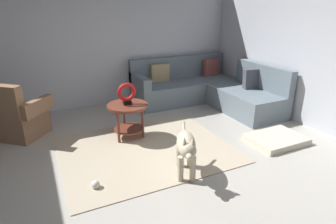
% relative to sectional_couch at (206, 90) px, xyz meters
% --- Properties ---
extents(ground_plane, '(6.00, 6.00, 0.10)m').
position_rel_sectional_couch_xyz_m(ground_plane, '(-1.99, -2.01, -0.34)').
color(ground_plane, '#B7B2A8').
extents(wall_back, '(6.00, 0.12, 2.70)m').
position_rel_sectional_couch_xyz_m(wall_back, '(-1.99, 0.93, 1.06)').
color(wall_back, silver).
rests_on(wall_back, ground_plane).
extents(area_rug, '(2.30, 1.90, 0.01)m').
position_rel_sectional_couch_xyz_m(area_rug, '(-1.84, -1.31, -0.29)').
color(area_rug, '#BCAD93').
rests_on(area_rug, ground_plane).
extents(sectional_couch, '(2.20, 2.25, 0.88)m').
position_rel_sectional_couch_xyz_m(sectional_couch, '(0.00, 0.00, 0.00)').
color(sectional_couch, slate).
rests_on(sectional_couch, ground_plane).
extents(armchair, '(1.00, 0.98, 0.88)m').
position_rel_sectional_couch_xyz_m(armchair, '(-3.43, -0.10, 0.03)').
color(armchair, '#936B4C').
rests_on(armchair, ground_plane).
extents(side_table, '(0.60, 0.60, 0.54)m').
position_rel_sectional_couch_xyz_m(side_table, '(-1.93, -0.85, 0.12)').
color(side_table, brown).
rests_on(side_table, ground_plane).
extents(torus_sculpture, '(0.28, 0.08, 0.33)m').
position_rel_sectional_couch_xyz_m(torus_sculpture, '(-1.93, -0.85, 0.42)').
color(torus_sculpture, black).
rests_on(torus_sculpture, side_table).
extents(dog_bed_mat, '(0.80, 0.60, 0.09)m').
position_rel_sectional_couch_xyz_m(dog_bed_mat, '(-0.01, -1.93, -0.25)').
color(dog_bed_mat, beige).
rests_on(dog_bed_mat, ground_plane).
extents(dog, '(0.42, 0.79, 0.63)m').
position_rel_sectional_couch_xyz_m(dog, '(-1.65, -2.13, 0.09)').
color(dog, beige).
rests_on(dog, ground_plane).
extents(dog_toy_ball, '(0.10, 0.10, 0.10)m').
position_rel_sectional_couch_xyz_m(dog_toy_ball, '(-2.67, -1.92, -0.24)').
color(dog_toy_ball, silver).
rests_on(dog_toy_ball, ground_plane).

